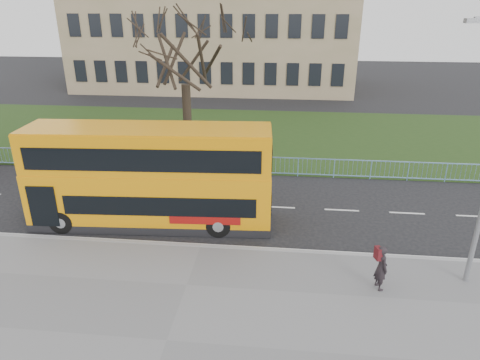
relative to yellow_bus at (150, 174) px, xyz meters
name	(u,v)px	position (x,y,z in m)	size (l,w,h in m)	color
ground	(208,229)	(2.49, -0.39, -2.32)	(120.00, 120.00, 0.00)	black
pavement	(167,342)	(2.49, -7.14, -2.26)	(80.00, 10.50, 0.12)	slate
kerb	(201,247)	(2.49, -1.94, -2.25)	(80.00, 0.20, 0.14)	gray
grass_verge	(241,135)	(2.49, 13.91, -2.28)	(80.00, 15.40, 0.08)	#203A15
guard_railing	(227,165)	(2.49, 6.21, -1.77)	(40.00, 0.12, 1.10)	#7BABDB
bare_tree	(185,71)	(-0.51, 9.61, 2.95)	(7.25, 7.25, 10.36)	black
civic_building	(216,23)	(-2.51, 34.61, 4.68)	(30.00, 15.00, 14.00)	#897957
yellow_bus	(150,174)	(0.00, 0.00, 0.00)	(10.42, 3.03, 4.32)	orange
pedestrian	(381,268)	(9.01, -3.98, -1.39)	(0.59, 0.39, 1.62)	black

